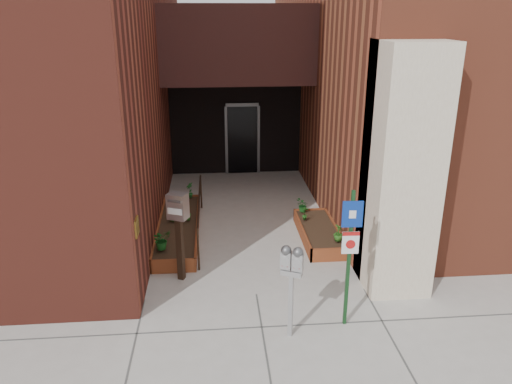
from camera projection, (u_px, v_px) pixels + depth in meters
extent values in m
plane|color=#9E9991|center=(256.00, 294.00, 9.02)|extent=(80.00, 80.00, 0.00)
cube|color=maroon|center=(7.00, 4.00, 13.09)|extent=(8.00, 14.60, 10.00)
cube|color=brown|center=(440.00, 4.00, 14.49)|extent=(8.00, 13.70, 10.00)
cube|color=beige|center=(401.00, 172.00, 8.66)|extent=(1.10, 1.20, 4.40)
cube|color=black|center=(237.00, 44.00, 13.26)|extent=(4.20, 2.00, 2.00)
cube|color=black|center=(236.00, 125.00, 15.43)|extent=(4.00, 0.30, 3.00)
cube|color=black|center=(242.00, 140.00, 15.44)|extent=(0.90, 0.06, 2.10)
cube|color=#B79338|center=(136.00, 227.00, 8.16)|extent=(0.04, 0.30, 0.30)
cube|color=brown|center=(173.00, 266.00, 9.71)|extent=(0.90, 0.04, 0.30)
cube|color=brown|center=(182.00, 201.00, 13.04)|extent=(0.90, 0.04, 0.30)
cube|color=brown|center=(159.00, 229.00, 11.34)|extent=(0.04, 3.60, 0.30)
cube|color=brown|center=(197.00, 228.00, 11.41)|extent=(0.04, 3.60, 0.30)
cube|color=black|center=(178.00, 229.00, 11.38)|extent=(0.82, 3.52, 0.26)
cube|color=brown|center=(330.00, 255.00, 10.15)|extent=(0.80, 0.04, 0.30)
cube|color=brown|center=(310.00, 214.00, 12.17)|extent=(0.80, 0.04, 0.30)
cube|color=brown|center=(302.00, 233.00, 11.13)|extent=(0.04, 2.20, 0.30)
cube|color=brown|center=(336.00, 232.00, 11.19)|extent=(0.04, 2.20, 0.30)
cube|color=black|center=(319.00, 234.00, 11.17)|extent=(0.72, 2.12, 0.26)
cylinder|color=black|center=(198.00, 249.00, 9.72)|extent=(0.04, 0.04, 0.90)
cylinder|color=black|center=(201.00, 192.00, 12.81)|extent=(0.04, 0.04, 0.90)
cylinder|color=black|center=(199.00, 199.00, 11.12)|extent=(0.04, 3.30, 0.04)
cube|color=#A8A7AA|center=(291.00, 306.00, 7.71)|extent=(0.09, 0.09, 1.08)
cube|color=#A8A7AA|center=(292.00, 273.00, 7.51)|extent=(0.35, 0.25, 0.09)
cube|color=#A8A7AA|center=(286.00, 260.00, 7.47)|extent=(0.19, 0.16, 0.28)
sphere|color=#59595B|center=(286.00, 250.00, 7.42)|extent=(0.16, 0.16, 0.16)
cube|color=white|center=(285.00, 261.00, 7.42)|extent=(0.09, 0.05, 0.05)
cube|color=#B21414|center=(285.00, 266.00, 7.45)|extent=(0.09, 0.05, 0.03)
cube|color=#A8A7AA|center=(298.00, 262.00, 7.42)|extent=(0.19, 0.16, 0.28)
sphere|color=#59595B|center=(298.00, 252.00, 7.36)|extent=(0.16, 0.16, 0.16)
cube|color=white|center=(297.00, 262.00, 7.36)|extent=(0.09, 0.05, 0.05)
cube|color=#B21414|center=(297.00, 268.00, 7.39)|extent=(0.09, 0.05, 0.03)
cube|color=#153B1A|center=(349.00, 260.00, 7.79)|extent=(0.06, 0.06, 2.32)
cube|color=navy|center=(353.00, 214.00, 7.49)|extent=(0.32, 0.03, 0.42)
cube|color=white|center=(353.00, 214.00, 7.49)|extent=(0.11, 0.02, 0.13)
cube|color=white|center=(350.00, 243.00, 7.66)|extent=(0.26, 0.03, 0.37)
cube|color=#B21414|center=(351.00, 234.00, 7.60)|extent=(0.26, 0.02, 0.06)
cylinder|color=#B21414|center=(351.00, 244.00, 7.65)|extent=(0.15, 0.02, 0.15)
cube|color=black|center=(180.00, 249.00, 9.34)|extent=(0.15, 0.15, 1.26)
cube|color=#A6A6A9|center=(178.00, 206.00, 9.04)|extent=(0.42, 0.37, 0.48)
cube|color=#59595B|center=(174.00, 201.00, 8.88)|extent=(0.24, 0.11, 0.05)
cube|color=white|center=(175.00, 212.00, 8.95)|extent=(0.26, 0.12, 0.11)
imported|color=#18551B|center=(162.00, 240.00, 10.01)|extent=(0.51, 0.51, 0.41)
imported|color=#215B1A|center=(187.00, 213.00, 11.43)|extent=(0.25, 0.25, 0.33)
imported|color=#285C1A|center=(173.00, 213.00, 11.38)|extent=(0.25, 0.25, 0.36)
imported|color=#1B5F21|center=(190.00, 190.00, 12.77)|extent=(0.27, 0.27, 0.41)
imported|color=#295D1A|center=(338.00, 233.00, 10.38)|extent=(0.24, 0.24, 0.35)
imported|color=#1E5C1A|center=(305.00, 213.00, 11.42)|extent=(0.22, 0.22, 0.33)
imported|color=#164F19|center=(303.00, 205.00, 11.88)|extent=(0.41, 0.41, 0.32)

